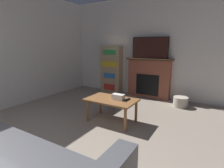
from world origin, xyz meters
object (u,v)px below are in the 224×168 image
object	(u,v)px
bookshelf	(111,69)
storage_basket	(181,102)
fireplace	(149,78)
tv	(150,48)
coffee_table	(111,102)

from	to	relation	value
bookshelf	storage_basket	distance (m)	2.22
fireplace	tv	size ratio (longest dim) A/B	1.28
fireplace	tv	bearing A→B (deg)	-90.00
tv	coffee_table	world-z (taller)	tv
coffee_table	storage_basket	bearing A→B (deg)	57.54
tv	storage_basket	distance (m)	1.59
tv	fireplace	bearing A→B (deg)	90.00
tv	coffee_table	bearing A→B (deg)	-91.49
fireplace	tv	world-z (taller)	tv
fireplace	bookshelf	world-z (taller)	bookshelf
fireplace	storage_basket	xyz separation A→B (m)	(0.93, -0.39, -0.42)
tv	storage_basket	bearing A→B (deg)	-21.58
tv	coffee_table	xyz separation A→B (m)	(-0.05, -1.90, -0.97)
bookshelf	fireplace	bearing A→B (deg)	1.07
bookshelf	storage_basket	world-z (taller)	bookshelf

